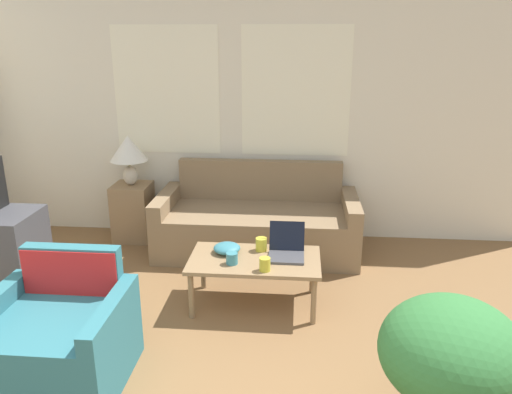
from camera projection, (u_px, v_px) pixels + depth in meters
name	position (u px, v px, depth m)	size (l,w,h in m)	color
wall_back	(239.00, 115.00, 5.19)	(6.34, 0.06, 2.60)	silver
couch	(258.00, 224.00, 5.06)	(1.98, 0.88, 0.86)	#846B4C
armchair	(59.00, 340.00, 3.12)	(0.85, 0.77, 0.78)	#2D6B75
side_table	(133.00, 212.00, 5.31)	(0.38, 0.38, 0.61)	#937551
table_lamp	(129.00, 151.00, 5.11)	(0.39, 0.39, 0.52)	beige
coffee_table	(255.00, 263.00, 3.96)	(1.04, 0.59, 0.41)	#8E704C
laptop	(286.00, 249.00, 3.98)	(0.28, 0.30, 0.25)	#47474C
cup_navy	(265.00, 264.00, 3.72)	(0.08, 0.08, 0.10)	gold
cup_yellow	(261.00, 244.00, 4.08)	(0.09, 0.09, 0.11)	gold
cup_white	(232.00, 258.00, 3.84)	(0.09, 0.09, 0.09)	teal
snack_bowl	(227.00, 248.00, 4.04)	(0.22, 0.22, 0.08)	teal
potted_plant	(451.00, 357.00, 2.57)	(0.75, 0.75, 0.81)	#BCB2A3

